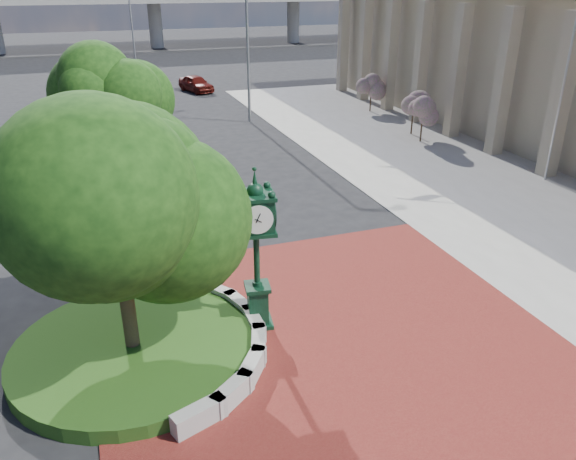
% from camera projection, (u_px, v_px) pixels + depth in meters
% --- Properties ---
extents(ground, '(200.00, 200.00, 0.00)m').
position_uv_depth(ground, '(314.00, 320.00, 15.97)').
color(ground, black).
rests_on(ground, ground).
extents(plaza, '(12.00, 12.00, 0.04)m').
position_uv_depth(plaza, '(328.00, 339.00, 15.11)').
color(plaza, maroon).
rests_on(plaza, ground).
extents(sidewalk, '(20.00, 50.00, 0.04)m').
position_uv_depth(sidewalk, '(525.00, 163.00, 29.45)').
color(sidewalk, '#9E9B93').
rests_on(sidewalk, ground).
extents(planter_wall, '(2.96, 6.77, 0.54)m').
position_uv_depth(planter_wall, '(221.00, 330.00, 15.03)').
color(planter_wall, '#9E9B93').
rests_on(planter_wall, ground).
extents(grass_bed, '(6.10, 6.10, 0.40)m').
position_uv_depth(grass_bed, '(134.00, 350.00, 14.36)').
color(grass_bed, '#1B3F12').
rests_on(grass_bed, ground).
extents(tree_planter, '(5.20, 5.20, 6.33)m').
position_uv_depth(tree_planter, '(116.00, 224.00, 12.91)').
color(tree_planter, '#38281C').
rests_on(tree_planter, ground).
extents(tree_street, '(4.40, 4.40, 5.45)m').
position_uv_depth(tree_street, '(112.00, 98.00, 28.87)').
color(tree_street, '#38281C').
rests_on(tree_street, ground).
extents(post_clock, '(1.07, 1.07, 4.57)m').
position_uv_depth(post_clock, '(256.00, 244.00, 14.71)').
color(post_clock, black).
rests_on(post_clock, ground).
extents(parked_car, '(2.75, 4.31, 1.37)m').
position_uv_depth(parked_car, '(196.00, 84.00, 47.51)').
color(parked_car, '#50100B').
rests_on(parked_car, ground).
extents(flagpole_b, '(1.40, 0.20, 8.97)m').
position_uv_depth(flagpole_b, '(564.00, 83.00, 25.10)').
color(flagpole_b, silver).
rests_on(flagpole_b, ground).
extents(street_lamp_near, '(2.11, 0.93, 9.78)m').
position_uv_depth(street_lamp_near, '(251.00, 32.00, 35.48)').
color(street_lamp_near, slate).
rests_on(street_lamp_near, ground).
extents(street_lamp_far, '(1.94, 0.58, 8.74)m').
position_uv_depth(street_lamp_far, '(134.00, 23.00, 50.81)').
color(street_lamp_far, slate).
rests_on(street_lamp_far, ground).
extents(shrub_near, '(1.20, 1.20, 2.20)m').
position_uv_depth(shrub_near, '(423.00, 115.00, 32.56)').
color(shrub_near, '#38281C').
rests_on(shrub_near, ground).
extents(shrub_mid, '(1.20, 1.20, 2.20)m').
position_uv_depth(shrub_mid, '(413.00, 109.00, 34.14)').
color(shrub_mid, '#38281C').
rests_on(shrub_mid, ground).
extents(shrub_far, '(1.20, 1.20, 2.20)m').
position_uv_depth(shrub_far, '(371.00, 89.00, 40.06)').
color(shrub_far, '#38281C').
rests_on(shrub_far, ground).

